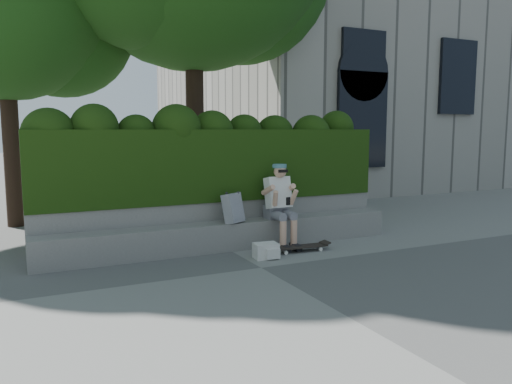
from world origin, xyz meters
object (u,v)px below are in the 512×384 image
person (280,202)px  backpack_ground (266,251)px  skateboard (301,247)px  backpack_plaid (233,208)px

person → backpack_ground: person is taller
skateboard → person: bearing=107.8°
person → backpack_ground: bearing=-132.5°
skateboard → backpack_ground: bearing=-166.0°
backpack_plaid → skateboard: bearing=-62.5°
person → skateboard: (0.12, -0.50, -0.68)m
person → skateboard: bearing=-76.0°
backpack_plaid → backpack_ground: (0.24, -0.70, -0.57)m
skateboard → backpack_plaid: (-0.93, 0.58, 0.61)m
person → backpack_ground: size_ratio=3.84×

